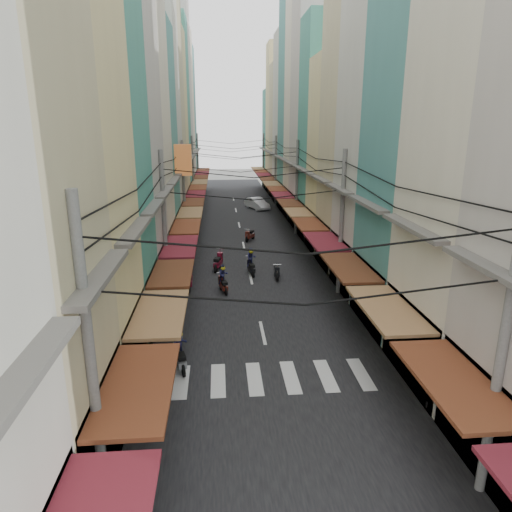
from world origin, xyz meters
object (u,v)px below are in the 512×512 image
white_car (257,209)px  market_umbrella (423,308)px  bicycle (382,292)px  traffic_sign (400,298)px

white_car → market_umbrella: bearing=-107.1°
white_car → bicycle: size_ratio=2.89×
bicycle → market_umbrella: bearing=-170.1°
bicycle → market_umbrella: size_ratio=0.61×
traffic_sign → bicycle: bearing=75.3°
market_umbrella → traffic_sign: traffic_sign is taller
bicycle → white_car: bearing=29.5°
market_umbrella → white_car: bearing=95.9°
market_umbrella → traffic_sign: (-0.46, 1.22, -0.05)m
bicycle → traffic_sign: 7.35m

